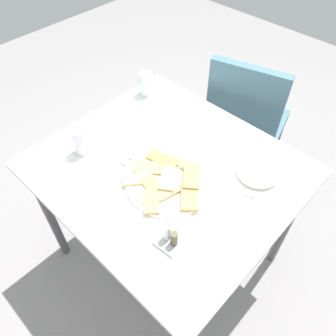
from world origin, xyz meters
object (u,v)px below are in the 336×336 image
at_px(salad_plate_greens, 257,173).
at_px(spoon, 118,151).
at_px(fork, 111,155).
at_px(pide_platter, 168,182).
at_px(paper_napkin, 114,154).
at_px(drinking_glass, 146,84).
at_px(soda_can, 80,141).
at_px(condiment_caddy, 170,238).
at_px(dining_table, 168,180).
at_px(dining_chair, 245,119).

height_order(salad_plate_greens, spoon, salad_plate_greens).
distance_m(fork, spoon, 0.04).
height_order(pide_platter, paper_napkin, pide_platter).
bearing_deg(drinking_glass, spoon, -60.27).
xyz_separation_m(salad_plate_greens, spoon, (-0.51, -0.30, -0.02)).
xyz_separation_m(soda_can, spoon, (0.11, 0.10, -0.06)).
bearing_deg(condiment_caddy, drinking_glass, 141.63).
bearing_deg(spoon, dining_table, 10.31).
bearing_deg(paper_napkin, fork, -90.00).
xyz_separation_m(dining_table, condiment_caddy, (0.25, -0.25, 0.11)).
relative_size(paper_napkin, spoon, 0.78).
xyz_separation_m(salad_plate_greens, paper_napkin, (-0.51, -0.31, -0.02)).
distance_m(salad_plate_greens, spoon, 0.59).
height_order(soda_can, condiment_caddy, soda_can).
bearing_deg(dining_table, salad_plate_greens, 35.11).
xyz_separation_m(dining_chair, paper_napkin, (-0.14, -0.83, 0.23)).
distance_m(pide_platter, fork, 0.28).
height_order(salad_plate_greens, fork, salad_plate_greens).
height_order(pide_platter, spoon, pide_platter).
distance_m(dining_table, spoon, 0.25).
relative_size(pide_platter, fork, 1.98).
bearing_deg(pide_platter, paper_napkin, -171.83).
relative_size(paper_napkin, condiment_caddy, 1.29).
bearing_deg(fork, salad_plate_greens, 26.33).
height_order(paper_napkin, condiment_caddy, condiment_caddy).
distance_m(dining_chair, spoon, 0.85).
bearing_deg(salad_plate_greens, spoon, -149.94).
bearing_deg(dining_chair, salad_plate_greens, -54.46).
height_order(paper_napkin, spoon, spoon).
distance_m(pide_platter, spoon, 0.28).
relative_size(dining_table, condiment_caddy, 10.47).
bearing_deg(spoon, fork, -101.83).
bearing_deg(dining_table, dining_chair, 95.65).
bearing_deg(spoon, paper_napkin, -101.83).
relative_size(soda_can, paper_napkin, 0.98).
relative_size(dining_chair, fork, 5.22).
distance_m(salad_plate_greens, condiment_caddy, 0.46).
bearing_deg(condiment_caddy, dining_table, 135.29).
xyz_separation_m(dining_chair, drinking_glass, (-0.36, -0.43, 0.28)).
distance_m(dining_table, fork, 0.26).
relative_size(dining_chair, salad_plate_greens, 4.08).
height_order(dining_chair, condiment_caddy, dining_chair).
distance_m(drinking_glass, condiment_caddy, 0.87).
xyz_separation_m(dining_table, paper_napkin, (-0.21, -0.10, 0.09)).
bearing_deg(fork, dining_table, 23.24).
bearing_deg(dining_table, drinking_glass, 145.92).
relative_size(dining_table, salad_plate_greens, 4.42).
distance_m(dining_chair, fork, 0.89).
bearing_deg(drinking_glass, fork, -62.47).
xyz_separation_m(soda_can, drinking_glass, (-0.10, 0.48, -0.00)).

